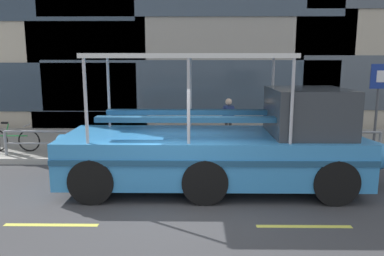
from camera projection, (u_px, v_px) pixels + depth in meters
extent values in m
plane|color=#3D3D3F|center=(180.00, 204.00, 8.24)|extent=(120.00, 120.00, 0.00)
cube|color=gray|center=(187.00, 143.00, 13.73)|extent=(32.00, 4.80, 0.18)
cube|color=#B2ADA3|center=(184.00, 162.00, 11.28)|extent=(32.00, 0.18, 0.18)
cube|color=#DBD64C|center=(51.00, 225.00, 7.19)|extent=(1.80, 0.12, 0.01)
cube|color=#DBD64C|center=(304.00, 226.00, 7.12)|extent=(1.80, 0.12, 0.01)
cube|color=#2D3D4C|center=(26.00, 87.00, 16.22)|extent=(9.54, 0.06, 2.09)
cube|color=#3D4C5B|center=(190.00, 86.00, 16.11)|extent=(12.74, 0.06, 2.17)
cylinder|color=gray|center=(191.00, 132.00, 11.46)|extent=(11.43, 0.07, 0.07)
cylinder|color=gray|center=(191.00, 144.00, 11.53)|extent=(11.43, 0.06, 0.06)
cylinder|color=gray|center=(5.00, 143.00, 11.60)|extent=(0.09, 0.09, 0.75)
cylinder|color=gray|center=(67.00, 143.00, 11.58)|extent=(0.09, 0.09, 0.75)
cylinder|color=gray|center=(129.00, 144.00, 11.55)|extent=(0.09, 0.09, 0.75)
cylinder|color=gray|center=(191.00, 144.00, 11.53)|extent=(0.09, 0.09, 0.75)
cylinder|color=gray|center=(254.00, 144.00, 11.50)|extent=(0.09, 0.09, 0.75)
cylinder|color=gray|center=(317.00, 144.00, 11.47)|extent=(0.09, 0.09, 0.75)
cylinder|color=gray|center=(380.00, 144.00, 11.45)|extent=(0.09, 0.09, 0.75)
cylinder|color=#4C4F54|center=(377.00, 109.00, 11.89)|extent=(0.08, 0.08, 2.75)
cube|color=navy|center=(380.00, 76.00, 11.66)|extent=(0.60, 0.04, 0.76)
cube|color=white|center=(381.00, 76.00, 11.64)|extent=(0.24, 0.01, 0.36)
torus|color=black|center=(29.00, 141.00, 12.08)|extent=(0.70, 0.04, 0.70)
cylinder|color=#268C3F|center=(13.00, 136.00, 12.06)|extent=(0.95, 0.04, 0.04)
cylinder|color=#268C3F|center=(7.00, 131.00, 12.04)|extent=(0.19, 0.04, 0.51)
cube|color=black|center=(5.00, 123.00, 11.99)|extent=(0.20, 0.08, 0.06)
cylinder|color=#A5A5AA|center=(27.00, 125.00, 11.99)|extent=(0.03, 0.46, 0.03)
cube|color=#388CD1|center=(211.00, 155.00, 9.17)|extent=(7.02, 2.38, 1.06)
cylinder|color=#388CD1|center=(68.00, 155.00, 9.22)|extent=(0.35, 1.01, 1.01)
cube|color=navy|center=(213.00, 164.00, 7.96)|extent=(7.02, 0.04, 0.12)
cube|color=#33383D|center=(308.00, 112.00, 8.95)|extent=(1.75, 2.00, 1.10)
cube|color=silver|center=(190.00, 56.00, 8.75)|extent=(4.56, 2.19, 0.10)
cylinder|color=#B2B2B7|center=(272.00, 93.00, 9.92)|extent=(0.07, 0.07, 1.79)
cylinder|color=#B2B2B7|center=(292.00, 102.00, 7.86)|extent=(0.07, 0.07, 1.79)
cylinder|color=#B2B2B7|center=(190.00, 93.00, 9.95)|extent=(0.07, 0.07, 1.79)
cylinder|color=#B2B2B7|center=(189.00, 102.00, 7.89)|extent=(0.07, 0.07, 1.79)
cylinder|color=#B2B2B7|center=(109.00, 93.00, 9.98)|extent=(0.07, 0.07, 1.79)
cylinder|color=#B2B2B7|center=(86.00, 102.00, 7.92)|extent=(0.07, 0.07, 1.79)
cube|color=navy|center=(190.00, 112.00, 9.56)|extent=(4.20, 0.28, 0.12)
cube|color=navy|center=(189.00, 119.00, 8.44)|extent=(4.20, 0.28, 0.12)
cylinder|color=black|center=(306.00, 156.00, 10.27)|extent=(1.00, 0.28, 1.00)
cylinder|color=black|center=(335.00, 182.00, 8.12)|extent=(1.00, 0.28, 1.00)
cylinder|color=black|center=(203.00, 156.00, 10.31)|extent=(1.00, 0.28, 1.00)
cylinder|color=black|center=(205.00, 182.00, 8.16)|extent=(1.00, 0.28, 1.00)
cylinder|color=black|center=(114.00, 156.00, 10.34)|extent=(1.00, 0.28, 1.00)
cylinder|color=black|center=(92.00, 181.00, 8.19)|extent=(1.00, 0.28, 1.00)
cylinder|color=#47423D|center=(320.00, 134.00, 12.95)|extent=(0.10, 0.10, 0.75)
cylinder|color=#47423D|center=(324.00, 134.00, 13.01)|extent=(0.10, 0.10, 0.75)
cube|color=#B7B2A8|center=(323.00, 116.00, 12.86)|extent=(0.33, 0.27, 0.53)
cylinder|color=#B7B2A8|center=(319.00, 117.00, 12.79)|extent=(0.07, 0.07, 0.48)
cylinder|color=#B7B2A8|center=(328.00, 116.00, 12.94)|extent=(0.07, 0.07, 0.48)
sphere|color=beige|center=(324.00, 104.00, 12.79)|extent=(0.21, 0.21, 0.21)
cylinder|color=#47423D|center=(226.00, 134.00, 12.86)|extent=(0.10, 0.10, 0.81)
cylinder|color=#47423D|center=(230.00, 134.00, 12.93)|extent=(0.10, 0.10, 0.81)
cube|color=navy|center=(228.00, 114.00, 12.77)|extent=(0.35, 0.30, 0.57)
cylinder|color=navy|center=(223.00, 115.00, 12.68)|extent=(0.07, 0.07, 0.51)
cylinder|color=navy|center=(233.00, 114.00, 12.87)|extent=(0.07, 0.07, 0.51)
sphere|color=beige|center=(229.00, 102.00, 12.69)|extent=(0.22, 0.22, 0.22)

